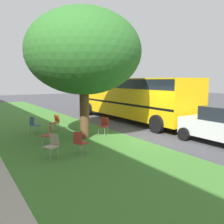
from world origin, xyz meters
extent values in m
plane|color=#424247|center=(0.00, 0.00, 0.00)|extent=(80.00, 80.00, 0.00)
cube|color=#3D752D|center=(0.00, 3.20, 0.00)|extent=(48.00, 6.00, 0.01)
cylinder|color=brown|center=(1.27, 2.29, 1.39)|extent=(0.44, 0.44, 2.78)
ellipsoid|color=#2D6B28|center=(1.27, 2.29, 4.06)|extent=(5.34, 5.34, 3.95)
cube|color=#335184|center=(3.56, 4.04, 0.44)|extent=(0.52, 0.50, 0.04)
cube|color=#335184|center=(3.51, 4.22, 0.68)|extent=(0.41, 0.20, 0.40)
cylinder|color=gray|center=(3.43, 3.83, 0.21)|extent=(0.02, 0.02, 0.42)
cylinder|color=gray|center=(3.78, 3.93, 0.21)|extent=(0.02, 0.02, 0.42)
cylinder|color=gray|center=(3.34, 4.15, 0.21)|extent=(0.02, 0.02, 0.42)
cylinder|color=gray|center=(3.68, 4.26, 0.21)|extent=(0.02, 0.02, 0.42)
cube|color=#C64C1E|center=(3.65, 2.99, 0.44)|extent=(0.52, 0.50, 0.04)
cube|color=#C64C1E|center=(3.70, 2.81, 0.68)|extent=(0.41, 0.19, 0.40)
cylinder|color=gray|center=(3.78, 3.20, 0.21)|extent=(0.02, 0.02, 0.42)
cylinder|color=gray|center=(3.43, 3.10, 0.21)|extent=(0.02, 0.02, 0.42)
cylinder|color=gray|center=(3.87, 2.87, 0.21)|extent=(0.02, 0.02, 0.42)
cylinder|color=gray|center=(3.53, 2.77, 0.21)|extent=(0.02, 0.02, 0.42)
cube|color=#B7332D|center=(1.41, 1.18, 0.44)|extent=(0.57, 0.56, 0.04)
cube|color=#B7332D|center=(1.50, 1.03, 0.68)|extent=(0.38, 0.28, 0.40)
cylinder|color=gray|center=(1.47, 1.42, 0.21)|extent=(0.02, 0.02, 0.42)
cylinder|color=gray|center=(1.16, 1.23, 0.21)|extent=(0.02, 0.02, 0.42)
cylinder|color=gray|center=(1.65, 1.14, 0.21)|extent=(0.02, 0.02, 0.42)
cylinder|color=gray|center=(1.34, 0.95, 0.21)|extent=(0.02, 0.02, 0.42)
cube|color=#B7332D|center=(-1.11, 3.57, 0.44)|extent=(0.54, 0.53, 0.04)
cube|color=#B7332D|center=(-1.18, 3.73, 0.68)|extent=(0.40, 0.23, 0.40)
cylinder|color=gray|center=(-1.21, 3.34, 0.21)|extent=(0.02, 0.02, 0.42)
cylinder|color=gray|center=(-0.88, 3.48, 0.21)|extent=(0.02, 0.02, 0.42)
cylinder|color=gray|center=(-1.35, 3.65, 0.21)|extent=(0.02, 0.02, 0.42)
cylinder|color=gray|center=(-1.01, 3.79, 0.21)|extent=(0.02, 0.02, 0.42)
cube|color=#ADA393|center=(-1.04, 4.70, 0.44)|extent=(0.55, 0.54, 0.04)
cube|color=#ADA393|center=(-0.97, 4.54, 0.68)|extent=(0.40, 0.24, 0.40)
cylinder|color=gray|center=(-0.95, 4.93, 0.21)|extent=(0.02, 0.02, 0.42)
cylinder|color=gray|center=(-1.28, 4.79, 0.21)|extent=(0.02, 0.02, 0.42)
cylinder|color=gray|center=(-0.81, 4.62, 0.21)|extent=(0.02, 0.02, 0.42)
cylinder|color=gray|center=(-1.14, 4.48, 0.21)|extent=(0.02, 0.02, 0.42)
cube|color=#B7332D|center=(0.80, 4.28, 0.44)|extent=(0.54, 0.53, 0.04)
cube|color=#B7332D|center=(0.73, 4.11, 0.68)|extent=(0.40, 0.23, 0.40)
cylinder|color=gray|center=(1.03, 4.37, 0.21)|extent=(0.02, 0.02, 0.42)
cylinder|color=gray|center=(0.70, 4.51, 0.21)|extent=(0.02, 0.02, 0.42)
cylinder|color=gray|center=(0.90, 4.06, 0.21)|extent=(0.02, 0.02, 0.42)
cylinder|color=gray|center=(0.57, 4.19, 0.21)|extent=(0.02, 0.02, 0.42)
cube|color=silver|center=(-3.01, -2.23, 0.68)|extent=(3.70, 1.64, 0.76)
cylinder|color=black|center=(-1.61, -1.36, 0.30)|extent=(0.60, 0.18, 0.60)
cylinder|color=black|center=(-1.61, -3.10, 0.30)|extent=(0.60, 0.18, 0.60)
cube|color=yellow|center=(4.30, -2.68, 1.63)|extent=(10.40, 2.44, 2.50)
cube|color=black|center=(4.30, -2.68, 1.28)|extent=(10.30, 2.46, 0.12)
cube|color=black|center=(4.30, -2.68, 2.53)|extent=(10.30, 2.46, 0.56)
cylinder|color=black|center=(8.30, -1.42, 0.48)|extent=(0.96, 0.28, 0.96)
cylinder|color=black|center=(8.30, -3.94, 0.48)|extent=(0.96, 0.28, 0.96)
cylinder|color=black|center=(0.30, -1.42, 0.48)|extent=(0.96, 0.28, 0.96)
cylinder|color=black|center=(0.30, -3.94, 0.48)|extent=(0.96, 0.28, 0.96)
camera|label=1|loc=(-9.43, 7.35, 2.76)|focal=40.00mm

